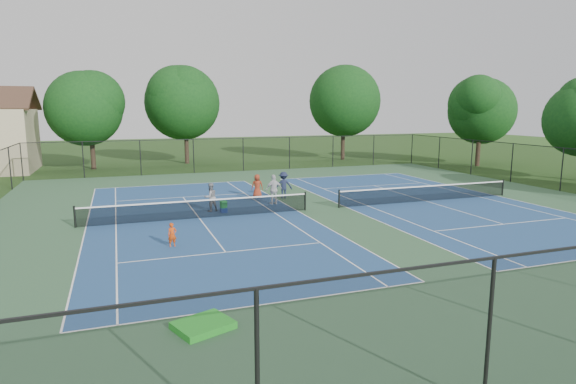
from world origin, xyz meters
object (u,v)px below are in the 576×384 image
object	(u,v)px
bystander_b	(284,185)
ball_crate	(224,210)
tree_back_a	(89,104)
instructor	(211,197)
bystander_c	(257,186)
ball_hopper	(224,204)
child_player	(172,235)
tree_back_d	(344,98)
bystander_a	(274,190)
tree_side_e	(481,107)
tree_back_b	(185,99)

from	to	relation	value
bystander_b	ball_crate	size ratio (longest dim) A/B	4.95
tree_back_a	instructor	world-z (taller)	tree_back_a
tree_back_a	bystander_c	bearing A→B (deg)	-61.47
ball_hopper	child_player	bearing A→B (deg)	-120.34
tree_back_a	tree_back_d	bearing A→B (deg)	0.00
bystander_b	tree_back_a	bearing A→B (deg)	-46.88
bystander_a	bystander_b	world-z (taller)	bystander_a
instructor	bystander_a	world-z (taller)	bystander_a
tree_back_a	ball_hopper	bearing A→B (deg)	-71.96
tree_side_e	bystander_b	distance (m)	26.50
tree_side_e	instructor	xyz separation A→B (m)	(-29.10, -12.43, -5.01)
tree_back_d	tree_back_a	bearing A→B (deg)	-180.00
ball_crate	tree_back_b	bearing A→B (deg)	86.58
tree_back_b	bystander_b	size ratio (longest dim) A/B	5.86
tree_back_a	tree_back_b	bearing A→B (deg)	12.53
tree_back_a	bystander_b	world-z (taller)	tree_back_a
tree_back_b	ball_crate	distance (m)	25.89
tree_back_d	bystander_b	xyz separation A→B (m)	(-13.99, -20.11, -5.97)
tree_side_e	ball_crate	world-z (taller)	tree_side_e
tree_back_a	instructor	xyz separation A→B (m)	(6.90, -22.43, -5.24)
child_player	bystander_b	xyz separation A→B (m)	(7.91, 8.73, 0.35)
tree_back_b	tree_side_e	xyz separation A→B (m)	(27.00, -12.00, -0.79)
child_player	ball_hopper	distance (m)	6.73
ball_hopper	tree_side_e	bearing A→B (deg)	24.57
tree_side_e	instructor	world-z (taller)	tree_side_e
bystander_b	ball_hopper	xyz separation A→B (m)	(-4.51, -2.91, -0.39)
tree_back_d	ball_hopper	xyz separation A→B (m)	(-18.50, -23.03, -6.36)
child_player	ball_crate	world-z (taller)	child_player
bystander_b	bystander_c	xyz separation A→B (m)	(-1.51, 0.80, -0.10)
tree_back_a	bystander_a	distance (m)	24.84
tree_back_d	bystander_a	world-z (taller)	tree_back_d
tree_back_a	ball_crate	size ratio (longest dim) A/B	26.51
ball_crate	bystander_a	bearing A→B (deg)	21.02
tree_back_b	ball_crate	bearing A→B (deg)	-93.42
bystander_a	tree_side_e	bearing A→B (deg)	-160.62
tree_back_b	tree_side_e	bearing A→B (deg)	-23.96
bystander_b	child_player	bearing A→B (deg)	60.06
bystander_a	ball_hopper	xyz separation A→B (m)	(-3.34, -1.28, -0.43)
instructor	bystander_c	size ratio (longest dim) A/B	1.05
tree_back_a	child_player	world-z (taller)	tree_back_a
bystander_b	ball_crate	xyz separation A→B (m)	(-4.51, -2.91, -0.72)
bystander_c	tree_back_d	bearing A→B (deg)	-119.75
tree_back_d	bystander_a	size ratio (longest dim) A/B	5.77
tree_back_d	child_player	distance (m)	36.76
tree_back_a	child_player	distance (m)	29.65
tree_back_b	ball_hopper	distance (m)	25.81
tree_back_a	bystander_a	size ratio (longest dim) A/B	5.10
tree_back_b	bystander_c	distance (m)	22.15
child_player	bystander_c	world-z (taller)	bystander_c
tree_side_e	instructor	size ratio (longest dim) A/B	5.56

